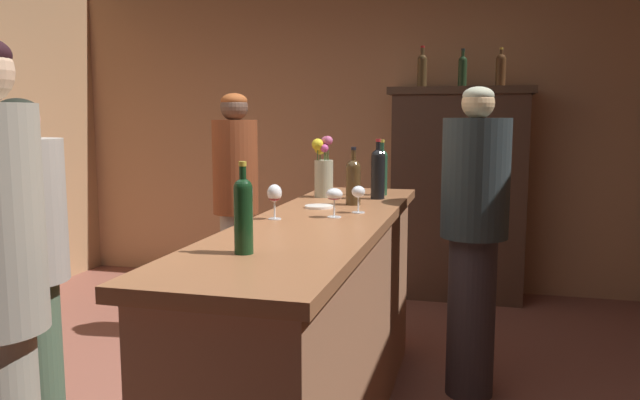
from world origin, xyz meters
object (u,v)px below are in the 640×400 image
object	(u,v)px
display_cabinet	(458,190)
display_bottle_center	(501,69)
wine_bottle_merlot	(243,212)
wine_bottle_pinot	(353,180)
bartender	(474,230)
wine_bottle_syrah	(382,170)
wine_bottle_chardonnay	(378,172)
patron_in_navy	(27,267)
wine_glass_front	(334,196)
flower_arrangement	(323,169)
wine_glass_mid	(275,195)
patron_by_cabinet	(236,203)
display_bottle_midleft	(463,70)
wine_glass_rear	(358,193)
display_bottle_left	(422,69)
cheese_plate	(319,207)
bar_counter	(319,330)

from	to	relation	value
display_cabinet	display_bottle_center	size ratio (longest dim) A/B	5.72
wine_bottle_merlot	display_cabinet	bearing A→B (deg)	79.97
wine_bottle_pinot	bartender	world-z (taller)	bartender
display_cabinet	wine_bottle_syrah	world-z (taller)	display_cabinet
wine_bottle_chardonnay	patron_in_navy	size ratio (longest dim) A/B	0.21
patron_in_navy	wine_glass_front	bearing A→B (deg)	-13.81
flower_arrangement	wine_glass_mid	bearing A→B (deg)	-91.34
patron_by_cabinet	display_bottle_midleft	bearing A→B (deg)	108.21
wine_glass_rear	display_bottle_left	bearing A→B (deg)	88.30
wine_bottle_pinot	wine_glass_front	xyz separation A→B (m)	(-0.00, -0.43, -0.03)
wine_bottle_pinot	flower_arrangement	world-z (taller)	flower_arrangement
wine_bottle_chardonnay	flower_arrangement	world-z (taller)	flower_arrangement
wine_glass_mid	patron_in_navy	size ratio (longest dim) A/B	0.10
wine_bottle_merlot	cheese_plate	size ratio (longest dim) A/B	2.15
display_cabinet	wine_bottle_pinot	bearing A→B (deg)	-102.61
display_bottle_midleft	patron_by_cabinet	size ratio (longest dim) A/B	0.18
wine_bottle_pinot	wine_glass_rear	world-z (taller)	wine_bottle_pinot
wine_bottle_syrah	cheese_plate	distance (m)	0.65
bartender	flower_arrangement	bearing A→B (deg)	7.40
wine_glass_mid	flower_arrangement	xyz separation A→B (m)	(0.02, 0.82, 0.05)
wine_glass_mid	flower_arrangement	world-z (taller)	flower_arrangement
display_bottle_left	wine_bottle_syrah	bearing A→B (deg)	-92.41
wine_glass_front	patron_in_navy	bearing A→B (deg)	-157.26
wine_bottle_pinot	flower_arrangement	bearing A→B (deg)	130.19
display_cabinet	bartender	bearing A→B (deg)	-85.42
display_cabinet	wine_glass_front	world-z (taller)	display_cabinet
display_bottle_left	patron_by_cabinet	bearing A→B (deg)	-129.41
bar_counter	wine_glass_front	distance (m)	0.63
wine_glass_front	display_bottle_center	xyz separation A→B (m)	(0.77, 2.52, 0.74)
flower_arrangement	display_bottle_center	bearing A→B (deg)	61.11
wine_bottle_syrah	wine_bottle_merlot	distance (m)	1.71
bar_counter	bartender	size ratio (longest dim) A/B	1.50
display_cabinet	bartender	size ratio (longest dim) A/B	1.05
wine_bottle_pinot	wine_glass_front	bearing A→B (deg)	-90.24
bar_counter	wine_glass_rear	xyz separation A→B (m)	(0.14, 0.21, 0.62)
wine_bottle_syrah	flower_arrangement	distance (m)	0.36
wine_glass_mid	display_bottle_midleft	distance (m)	2.83
patron_in_navy	patron_by_cabinet	bearing A→B (deg)	43.94
display_cabinet	wine_bottle_chardonnay	distance (m)	1.89
display_bottle_center	wine_glass_front	bearing A→B (deg)	-107.08
bar_counter	wine_bottle_merlot	bearing A→B (deg)	-94.63
wine_glass_mid	patron_by_cabinet	bearing A→B (deg)	119.00
display_cabinet	wine_bottle_merlot	world-z (taller)	display_cabinet
display_bottle_left	bartender	world-z (taller)	display_bottle_left
wine_bottle_chardonnay	cheese_plate	xyz separation A→B (m)	(-0.23, -0.42, -0.15)
bar_counter	bartender	bearing A→B (deg)	45.31
wine_glass_front	wine_glass_rear	bearing A→B (deg)	63.35
wine_glass_mid	display_bottle_left	distance (m)	2.77
display_cabinet	display_bottle_midleft	distance (m)	0.98
display_bottle_midleft	patron_in_navy	size ratio (longest dim) A/B	0.19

